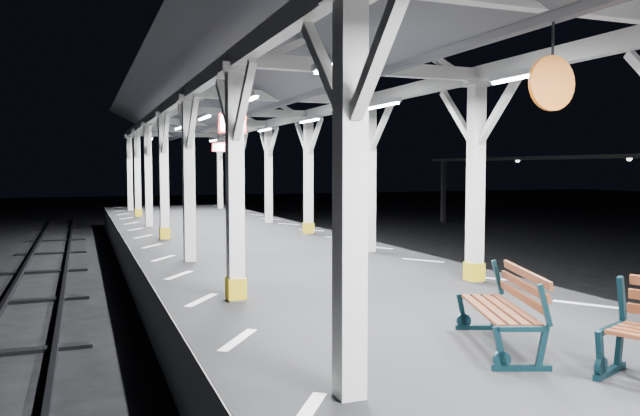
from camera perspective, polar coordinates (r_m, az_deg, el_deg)
ground at (r=8.23m, az=10.17°, el=-16.87°), size 120.00×120.00×0.00m
platform at (r=8.07m, az=10.21°, el=-13.54°), size 6.00×50.00×1.00m
hazard_stripes_left at (r=7.02m, az=-7.50°, el=-11.86°), size 1.00×48.00×0.01m
hazard_stripes_right at (r=9.42m, az=23.24°, el=-8.12°), size 1.00×48.00×0.01m
canopy at (r=7.88m, az=10.61°, el=15.90°), size 5.40×49.00×4.65m
bench_mid at (r=6.85m, az=16.75°, el=-8.61°), size 1.06×1.63×0.83m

